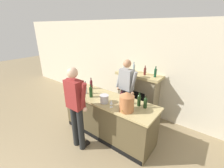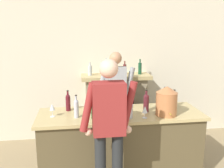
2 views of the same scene
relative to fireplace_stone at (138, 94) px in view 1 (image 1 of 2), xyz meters
The scene contains 15 objects.
wall_back_panel 0.76m from the fireplace_stone, 69.53° to the left, with size 12.00×0.07×2.75m.
bar_counter 1.27m from the fireplace_stone, 95.62° to the right, with size 2.35×0.77×0.99m.
fireplace_stone is the anchor object (origin of this frame).
person_customer 2.05m from the fireplace_stone, 101.05° to the right, with size 0.66×0.30×1.86m.
person_bartender 0.63m from the fireplace_stone, 99.11° to the right, with size 0.66×0.33×1.80m.
copper_dispenser 1.60m from the fireplace_stone, 71.08° to the right, with size 0.30×0.33×0.41m.
ice_bucket_steel 1.49m from the fireplace_stone, 93.27° to the right, with size 0.20×0.20×0.18m.
wine_bottle_burgundy_dark 1.39m from the fireplace_stone, 56.24° to the right, with size 0.08×0.08×0.28m.
wine_bottle_chardonnay_pale 1.36m from the fireplace_stone, 78.74° to the right, with size 0.08×0.08×0.33m.
wine_bottle_port_short 1.32m from the fireplace_stone, 61.81° to the right, with size 0.07×0.07×0.32m.
wine_bottle_rose_blush 1.57m from the fireplace_stone, 109.86° to the right, with size 0.08×0.08×0.32m.
wine_bottle_merlot_tall 1.62m from the fireplace_stone, 118.85° to the right, with size 0.06×0.06×0.32m.
wine_bottle_cabernet_heavy 1.43m from the fireplace_stone, 129.72° to the right, with size 0.07×0.07×0.31m.
wine_glass_front_left 1.72m from the fireplace_stone, 130.14° to the right, with size 0.07×0.07×0.18m.
wine_glass_near_bucket 1.57m from the fireplace_stone, 83.75° to the right, with size 0.07×0.07×0.17m.
Camera 1 is at (1.74, 0.07, 2.58)m, focal length 24.00 mm.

